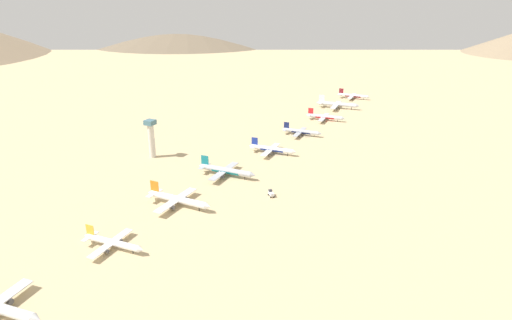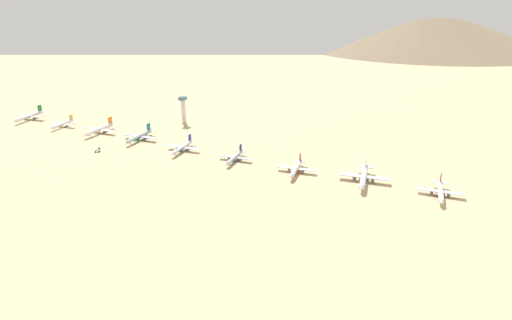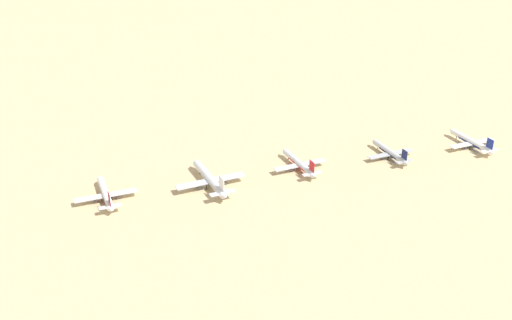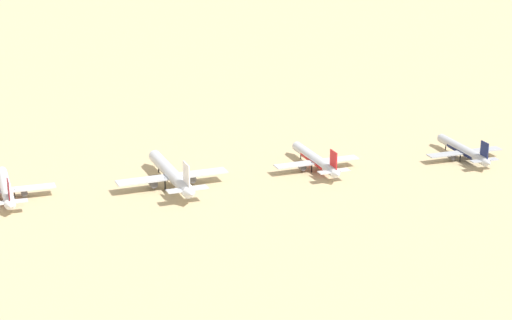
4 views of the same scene
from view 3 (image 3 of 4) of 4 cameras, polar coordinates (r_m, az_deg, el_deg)
name	(u,v)px [view 3 (image 3 of 4)]	position (r m, az deg, el deg)	size (l,w,h in m)	color
ground_plane	(472,150)	(388.35, 20.11, 0.96)	(2635.96, 2635.96, 0.00)	tan
parked_jet_4	(471,142)	(389.66, 20.05, 1.68)	(40.31, 32.72, 11.63)	white
parked_jet_5	(390,152)	(361.52, 12.79, 0.73)	(37.45, 30.39, 10.81)	#B2B7C1
parked_jet_6	(299,163)	(339.58, 4.17, -0.31)	(39.93, 32.45, 11.51)	silver
parked_jet_7	(210,179)	(320.74, -4.47, -1.81)	(48.31, 39.29, 13.93)	silver
parked_jet_8	(105,194)	(316.90, -14.31, -3.15)	(39.85, 32.30, 11.51)	silver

